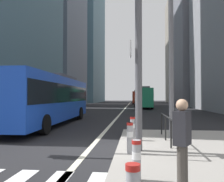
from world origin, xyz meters
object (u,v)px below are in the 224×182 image
object	(u,v)px
traffic_signal_gantry	(70,28)
bollard_left	(136,158)
bollard_right	(130,136)
bollard_back	(133,127)
pedestrian_waiting	(182,139)
car_receding_far	(142,101)
city_bus_red_distant	(138,97)
city_bus_blue_oncoming	(49,97)
car_oncoming_mid	(72,104)
city_bus_red_receding	(143,97)
street_lamp_post	(171,15)
car_receding_near	(140,101)

from	to	relation	value
traffic_signal_gantry	bollard_left	size ratio (longest dim) A/B	8.17
bollard_right	bollard_back	xyz separation A→B (m)	(0.05, 2.09, -0.01)
pedestrian_waiting	bollard_right	bearing A→B (deg)	112.09
car_receding_far	city_bus_red_distant	bearing A→B (deg)	93.12
car_receding_far	bollard_left	size ratio (longest dim) A/B	4.93
city_bus_blue_oncoming	car_oncoming_mid	size ratio (longest dim) A/B	2.74
car_oncoming_mid	traffic_signal_gantry	world-z (taller)	traffic_signal_gantry
car_oncoming_mid	city_bus_red_distant	bearing A→B (deg)	74.21
traffic_signal_gantry	bollard_left	world-z (taller)	traffic_signal_gantry
bollard_left	pedestrian_waiting	distance (m)	1.02
city_bus_blue_oncoming	pedestrian_waiting	bearing A→B (deg)	-57.30
city_bus_red_receding	bollard_left	size ratio (longest dim) A/B	13.52
city_bus_red_receding	car_oncoming_mid	distance (m)	13.35
bollard_right	pedestrian_waiting	distance (m)	2.79
city_bus_blue_oncoming	street_lamp_post	distance (m)	9.31
city_bus_blue_oncoming	bollard_left	distance (m)	11.41
car_receding_far	bollard_left	bearing A→B (deg)	-91.75
city_bus_blue_oncoming	bollard_right	bearing A→B (deg)	-54.19
car_oncoming_mid	car_receding_near	world-z (taller)	same
city_bus_red_receding	traffic_signal_gantry	world-z (taller)	traffic_signal_gantry
car_oncoming_mid	bollard_back	distance (m)	20.34
city_bus_red_receding	street_lamp_post	world-z (taller)	street_lamp_post
car_receding_near	traffic_signal_gantry	distance (m)	39.62
car_oncoming_mid	pedestrian_waiting	distance (m)	25.01
city_bus_red_receding	bollard_back	bearing A→B (deg)	-92.65
car_receding_near	street_lamp_post	bearing A→B (deg)	-89.14
street_lamp_post	bollard_left	bearing A→B (deg)	-106.52
car_oncoming_mid	car_receding_far	world-z (taller)	same
city_bus_red_receding	pedestrian_waiting	bearing A→B (deg)	-90.58
car_receding_near	bollard_right	bearing A→B (deg)	-91.59
street_lamp_post	bollard_left	distance (m)	6.96
city_bus_red_receding	bollard_back	size ratio (longest dim) A/B	12.21
city_bus_blue_oncoming	pedestrian_waiting	xyz separation A→B (m)	(6.52, -10.16, -0.76)
bollard_right	city_bus_red_receding	bearing A→B (deg)	87.43
car_receding_near	car_receding_far	xyz separation A→B (m)	(0.39, 0.49, -0.00)
car_oncoming_mid	pedestrian_waiting	world-z (taller)	car_oncoming_mid
city_bus_blue_oncoming	pedestrian_waiting	world-z (taller)	city_bus_blue_oncoming
car_receding_far	city_bus_blue_oncoming	bearing A→B (deg)	-102.06
city_bus_blue_oncoming	city_bus_red_distant	distance (m)	44.30
bollard_right	bollard_back	bearing A→B (deg)	88.51
city_bus_red_receding	street_lamp_post	size ratio (longest dim) A/B	1.39
car_receding_near	pedestrian_waiting	xyz separation A→B (m)	(-0.07, -42.31, 0.08)
city_bus_red_distant	street_lamp_post	distance (m)	48.84
car_receding_near	pedestrian_waiting	distance (m)	42.31
car_receding_near	bollard_right	world-z (taller)	car_receding_near
bollard_right	bollard_back	size ratio (longest dim) A/B	1.02
car_oncoming_mid	street_lamp_post	size ratio (longest dim) A/B	0.54
car_oncoming_mid	bollard_left	xyz separation A→B (m)	(7.96, -23.07, -0.38)
street_lamp_post	bollard_back	world-z (taller)	street_lamp_post
car_oncoming_mid	bollard_left	bearing A→B (deg)	-70.97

